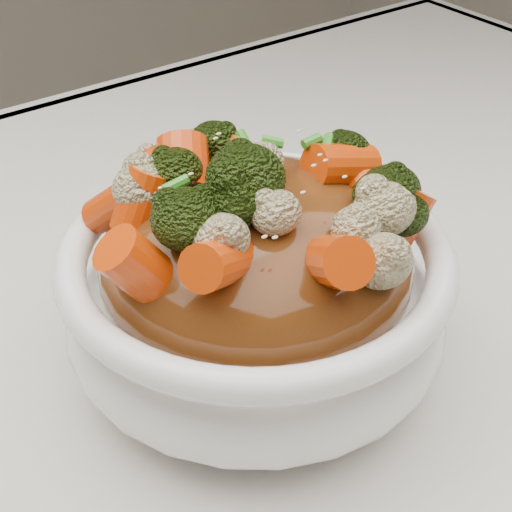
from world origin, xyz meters
TOP-DOWN VIEW (x-y plane):
  - tablecloth at (0.00, 0.00)m, footprint 1.20×0.80m
  - bowl at (0.03, -0.00)m, footprint 0.27×0.27m
  - sauce_base at (0.03, -0.00)m, footprint 0.22×0.22m
  - carrots at (0.03, -0.00)m, footprint 0.22×0.22m
  - broccoli at (0.03, -0.00)m, footprint 0.22×0.22m
  - cauliflower at (0.03, -0.00)m, footprint 0.22×0.22m
  - scallions at (0.03, -0.00)m, footprint 0.16×0.16m
  - sesame_seeds at (0.03, -0.00)m, footprint 0.19×0.19m

SIDE VIEW (x-z plane):
  - tablecloth at x=0.00m, z-range 0.71..0.75m
  - bowl at x=0.03m, z-range 0.75..0.83m
  - sauce_base at x=0.03m, z-range 0.77..0.87m
  - cauliflower at x=0.03m, z-range 0.86..0.90m
  - broccoli at x=0.03m, z-range 0.86..0.90m
  - carrots at x=0.03m, z-range 0.86..0.91m
  - scallions at x=0.03m, z-range 0.87..0.89m
  - sesame_seeds at x=0.03m, z-range 0.88..0.89m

